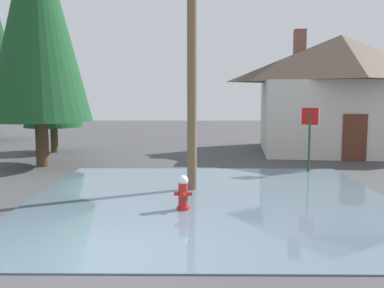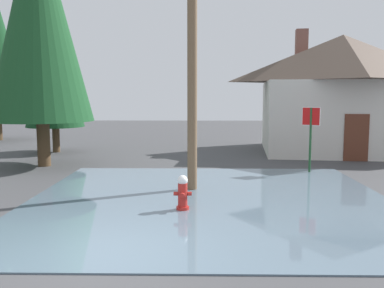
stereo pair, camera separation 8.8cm
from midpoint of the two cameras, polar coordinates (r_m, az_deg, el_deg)
name	(u,v)px [view 1 (the left image)]	position (r m, az deg, el deg)	size (l,w,h in m)	color
ground_plane	(102,259)	(7.66, -12.48, -15.10)	(80.00, 80.00, 0.10)	#424244
flood_puddle	(210,200)	(11.22, 2.25, -7.57)	(9.56, 9.42, 0.03)	slate
fire_hydrant	(183,193)	(10.12, -1.47, -6.74)	(0.44, 0.37, 0.87)	#AD231E
utility_pole	(192,22)	(12.26, -0.22, 16.31)	(1.60, 0.28, 9.30)	brown
stop_sign_far	(310,127)	(15.49, 15.58, 2.27)	(0.56, 0.36, 2.36)	#1E4C28
house	(339,92)	(21.92, 19.31, 6.74)	(8.54, 7.46, 6.15)	beige
pine_tree_mid_left	(52,68)	(21.54, -18.69, 9.81)	(2.79, 2.79, 6.97)	#4C3823
pine_tree_far_center	(37,15)	(17.63, -20.51, 16.17)	(3.96, 3.96, 9.89)	#4C3823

